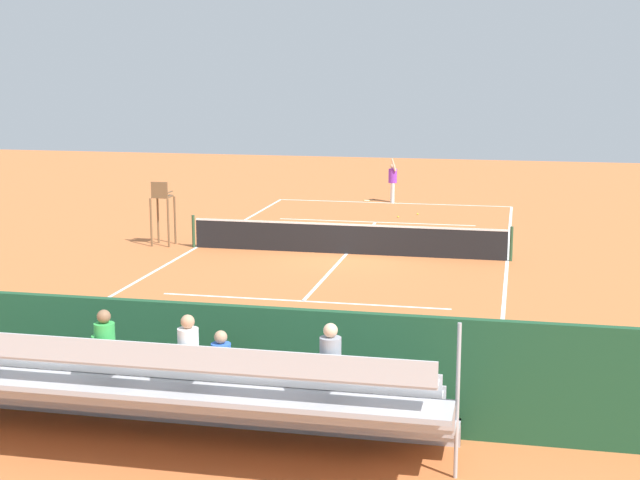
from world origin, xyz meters
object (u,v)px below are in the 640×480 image
bleacher_stand (163,389)px  courtside_bench (394,385)px  tennis_player (393,179)px  tennis_racket (367,200)px  tennis_ball_far (418,214)px  tennis_net (347,238)px  tennis_ball_near (398,217)px  umpire_chair (162,206)px  equipment_bag (270,399)px

bleacher_stand → courtside_bench: (-3.33, -2.13, -0.42)m
courtside_bench → tennis_player: tennis_player is taller
tennis_racket → tennis_ball_far: (-2.56, 3.29, 0.02)m
tennis_net → tennis_player: 11.26m
tennis_racket → tennis_player: bearing=171.2°
bleacher_stand → tennis_ball_near: bleacher_stand is taller
bleacher_stand → tennis_ball_far: size_ratio=137.27×
umpire_chair → equipment_bag: (-7.33, 13.49, -1.13)m
equipment_bag → tennis_player: bearing=-87.2°
equipment_bag → tennis_player: (1.21, -24.65, 0.84)m
umpire_chair → courtside_bench: size_ratio=1.19×
umpire_chair → tennis_player: (-6.13, -11.16, -0.30)m
equipment_bag → tennis_ball_near: (0.44, -20.68, -0.15)m
equipment_bag → tennis_player: size_ratio=0.47×
umpire_chair → tennis_player: umpire_chair is taller
tennis_player → equipment_bag: bearing=92.8°
tennis_net → courtside_bench: bearing=103.9°
bleacher_stand → tennis_ball_near: size_ratio=137.27×
courtside_bench → tennis_ball_near: 20.72m
equipment_bag → bleacher_stand: bearing=59.4°
tennis_player → tennis_racket: 1.51m
tennis_net → courtside_bench: tennis_net is taller
equipment_bag → tennis_ball_far: 21.53m
umpire_chair → tennis_ball_near: bearing=-133.8°
bleacher_stand → courtside_bench: 3.98m
courtside_bench → tennis_racket: bearing=-79.7°
courtside_bench → tennis_ball_far: size_ratio=27.27×
bleacher_stand → courtside_bench: bearing=-147.4°
bleacher_stand → tennis_player: bearing=-90.0°
tennis_net → tennis_ball_far: 8.26m
tennis_net → equipment_bag: bearing=94.8°
tennis_net → equipment_bag: tennis_net is taller
tennis_player → tennis_ball_near: 4.16m
tennis_ball_far → tennis_net: bearing=80.5°
courtside_bench → tennis_ball_far: courtside_bench is taller
bleacher_stand → umpire_chair: bleacher_stand is taller
tennis_racket → tennis_net: bearing=96.0°
umpire_chair → tennis_player: size_ratio=1.11×
tennis_net → tennis_player: size_ratio=5.35×
tennis_ball_far → bleacher_stand: bearing=86.6°
tennis_net → tennis_racket: size_ratio=19.80×
tennis_ball_far → tennis_player: bearing=-65.2°
tennis_ball_near → tennis_ball_far: bearing=-128.4°
tennis_player → tennis_ball_near: bearing=100.9°
courtside_bench → tennis_racket: courtside_bench is taller
tennis_player → tennis_ball_near: (-0.77, 3.96, -0.98)m
equipment_bag → tennis_ball_far: size_ratio=13.64×
tennis_ball_near → tennis_player: bearing=-79.1°
tennis_net → tennis_player: bearing=-89.6°
tennis_racket → tennis_ball_far: size_ratio=7.88×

